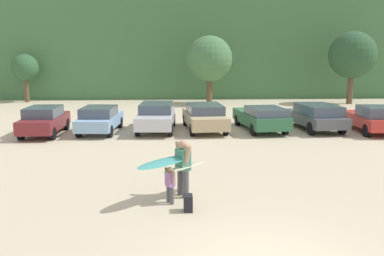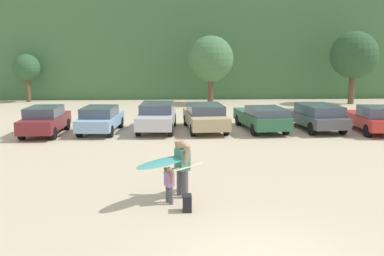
{
  "view_description": "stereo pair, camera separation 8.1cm",
  "coord_description": "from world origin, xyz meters",
  "px_view_note": "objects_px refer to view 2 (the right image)",
  "views": [
    {
      "loc": [
        -1.88,
        -7.81,
        4.24
      ],
      "look_at": [
        -1.13,
        8.2,
        1.31
      ],
      "focal_mm": 38.77,
      "sensor_mm": 36.0,
      "label": 1
    },
    {
      "loc": [
        -1.8,
        -7.81,
        4.24
      ],
      "look_at": [
        -1.13,
        8.2,
        1.31
      ],
      "focal_mm": 38.77,
      "sensor_mm": 36.0,
      "label": 2
    }
  ],
  "objects_px": {
    "parked_car_sky_blue": "(101,119)",
    "parked_car_silver": "(157,116)",
    "parked_car_tan": "(205,116)",
    "parked_car_dark_gray": "(316,116)",
    "surfboard_cream": "(184,167)",
    "parked_car_red": "(375,119)",
    "parked_car_maroon": "(45,120)",
    "parked_car_forest_green": "(262,117)",
    "surfboard_teal": "(164,162)",
    "person_adult": "(182,165)",
    "person_child": "(169,183)",
    "backpack_dropped": "(187,203)"
  },
  "relations": [
    {
      "from": "parked_car_forest_green",
      "to": "parked_car_dark_gray",
      "type": "xyz_separation_m",
      "value": [
        3.02,
        0.02,
        0.05
      ]
    },
    {
      "from": "surfboard_cream",
      "to": "surfboard_teal",
      "type": "distance_m",
      "value": 0.82
    },
    {
      "from": "parked_car_sky_blue",
      "to": "surfboard_teal",
      "type": "bearing_deg",
      "value": -157.49
    },
    {
      "from": "parked_car_sky_blue",
      "to": "person_adult",
      "type": "height_order",
      "value": "person_adult"
    },
    {
      "from": "person_adult",
      "to": "surfboard_teal",
      "type": "distance_m",
      "value": 0.74
    },
    {
      "from": "parked_car_maroon",
      "to": "backpack_dropped",
      "type": "height_order",
      "value": "parked_car_maroon"
    },
    {
      "from": "parked_car_tan",
      "to": "parked_car_dark_gray",
      "type": "xyz_separation_m",
      "value": [
        6.13,
        -0.18,
        0.01
      ]
    },
    {
      "from": "parked_car_maroon",
      "to": "surfboard_teal",
      "type": "bearing_deg",
      "value": -148.02
    },
    {
      "from": "person_child",
      "to": "parked_car_forest_green",
      "type": "bearing_deg",
      "value": -145.23
    },
    {
      "from": "person_adult",
      "to": "backpack_dropped",
      "type": "xyz_separation_m",
      "value": [
        0.1,
        -1.19,
        -0.74
      ]
    },
    {
      "from": "parked_car_red",
      "to": "parked_car_dark_gray",
      "type": "bearing_deg",
      "value": 76.32
    },
    {
      "from": "parked_car_sky_blue",
      "to": "parked_car_silver",
      "type": "relative_size",
      "value": 0.88
    },
    {
      "from": "parked_car_silver",
      "to": "person_child",
      "type": "xyz_separation_m",
      "value": [
        0.8,
        -11.2,
        -0.21
      ]
    },
    {
      "from": "parked_car_tan",
      "to": "surfboard_teal",
      "type": "distance_m",
      "value": 11.21
    },
    {
      "from": "parked_car_silver",
      "to": "surfboard_cream",
      "type": "distance_m",
      "value": 10.66
    },
    {
      "from": "parked_car_red",
      "to": "parked_car_tan",
      "type": "bearing_deg",
      "value": 86.32
    },
    {
      "from": "parked_car_maroon",
      "to": "parked_car_forest_green",
      "type": "height_order",
      "value": "parked_car_maroon"
    },
    {
      "from": "parked_car_sky_blue",
      "to": "parked_car_dark_gray",
      "type": "relative_size",
      "value": 0.9
    },
    {
      "from": "parked_car_tan",
      "to": "person_adult",
      "type": "bearing_deg",
      "value": 167.44
    },
    {
      "from": "parked_car_silver",
      "to": "parked_car_tan",
      "type": "relative_size",
      "value": 0.99
    },
    {
      "from": "parked_car_dark_gray",
      "to": "parked_car_maroon",
      "type": "bearing_deg",
      "value": 85.89
    },
    {
      "from": "parked_car_red",
      "to": "surfboard_cream",
      "type": "relative_size",
      "value": 2.64
    },
    {
      "from": "parked_car_maroon",
      "to": "person_child",
      "type": "bearing_deg",
      "value": -147.73
    },
    {
      "from": "parked_car_red",
      "to": "surfboard_teal",
      "type": "height_order",
      "value": "parked_car_red"
    },
    {
      "from": "parked_car_dark_gray",
      "to": "parked_car_red",
      "type": "relative_size",
      "value": 1.09
    },
    {
      "from": "parked_car_sky_blue",
      "to": "person_child",
      "type": "height_order",
      "value": "parked_car_sky_blue"
    },
    {
      "from": "parked_car_forest_green",
      "to": "parked_car_red",
      "type": "height_order",
      "value": "parked_car_red"
    },
    {
      "from": "parked_car_tan",
      "to": "parked_car_sky_blue",
      "type": "bearing_deg",
      "value": 88.84
    },
    {
      "from": "parked_car_silver",
      "to": "parked_car_tan",
      "type": "height_order",
      "value": "parked_car_silver"
    },
    {
      "from": "surfboard_teal",
      "to": "parked_car_red",
      "type": "bearing_deg",
      "value": 176.5
    },
    {
      "from": "person_adult",
      "to": "backpack_dropped",
      "type": "bearing_deg",
      "value": 64.06
    },
    {
      "from": "parked_car_silver",
      "to": "parked_car_dark_gray",
      "type": "xyz_separation_m",
      "value": [
        8.76,
        -0.23,
        -0.02
      ]
    },
    {
      "from": "parked_car_maroon",
      "to": "parked_car_red",
      "type": "bearing_deg",
      "value": -90.94
    },
    {
      "from": "parked_car_maroon",
      "to": "parked_car_tan",
      "type": "bearing_deg",
      "value": -84.6
    },
    {
      "from": "parked_car_silver",
      "to": "backpack_dropped",
      "type": "relative_size",
      "value": 10.7
    },
    {
      "from": "person_child",
      "to": "surfboard_teal",
      "type": "bearing_deg",
      "value": -69.34
    },
    {
      "from": "parked_car_dark_gray",
      "to": "backpack_dropped",
      "type": "xyz_separation_m",
      "value": [
        -7.47,
        -11.58,
        -0.56
      ]
    },
    {
      "from": "parked_car_silver",
      "to": "parked_car_tan",
      "type": "distance_m",
      "value": 2.63
    },
    {
      "from": "surfboard_teal",
      "to": "person_adult",
      "type": "bearing_deg",
      "value": 175.37
    },
    {
      "from": "parked_car_silver",
      "to": "parked_car_maroon",
      "type": "bearing_deg",
      "value": 101.7
    },
    {
      "from": "parked_car_tan",
      "to": "parked_car_red",
      "type": "bearing_deg",
      "value": -101.31
    },
    {
      "from": "surfboard_teal",
      "to": "parked_car_forest_green",
      "type": "bearing_deg",
      "value": -160.95
    },
    {
      "from": "person_adult",
      "to": "parked_car_tan",
      "type": "bearing_deg",
      "value": -128.72
    },
    {
      "from": "parked_car_dark_gray",
      "to": "surfboard_cream",
      "type": "bearing_deg",
      "value": 137.3
    },
    {
      "from": "parked_car_red",
      "to": "surfboard_teal",
      "type": "relative_size",
      "value": 2.34
    },
    {
      "from": "parked_car_tan",
      "to": "backpack_dropped",
      "type": "bearing_deg",
      "value": 168.72
    },
    {
      "from": "person_adult",
      "to": "surfboard_cream",
      "type": "xyz_separation_m",
      "value": [
        0.06,
        0.03,
        -0.07
      ]
    },
    {
      "from": "person_adult",
      "to": "backpack_dropped",
      "type": "relative_size",
      "value": 3.79
    },
    {
      "from": "parked_car_sky_blue",
      "to": "parked_car_red",
      "type": "relative_size",
      "value": 0.98
    },
    {
      "from": "parked_car_forest_green",
      "to": "parked_car_dark_gray",
      "type": "bearing_deg",
      "value": -96.28
    }
  ]
}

